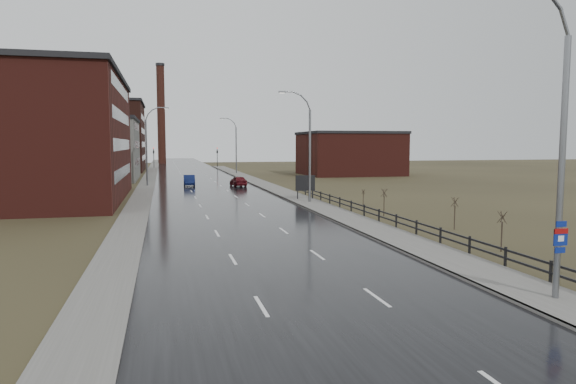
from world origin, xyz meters
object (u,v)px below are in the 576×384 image
billboard (305,184)px  car_near (189,181)px  streetlight_main (555,144)px  car_far (238,181)px

billboard → car_near: 25.37m
streetlight_main → billboard: bearing=89.0°
car_far → car_near: bearing=-30.3°
billboard → car_far: billboard is taller
car_near → car_far: size_ratio=1.04×
streetlight_main → billboard: 37.05m
streetlight_main → billboard: size_ratio=4.46×
car_near → streetlight_main: bearing=-78.1°
car_near → car_far: bearing=-23.0°
streetlight_main → billboard: (0.63, 36.80, -4.26)m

